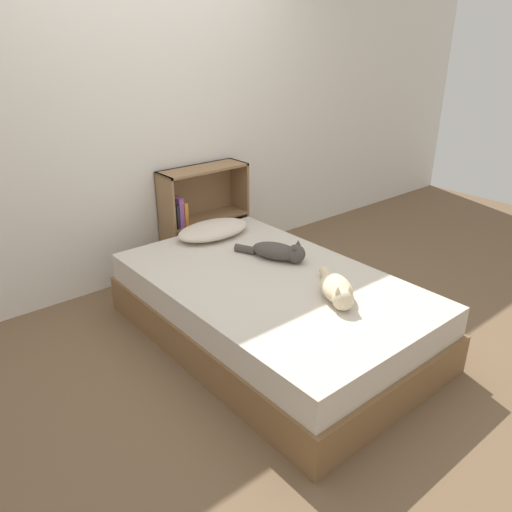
{
  "coord_description": "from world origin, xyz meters",
  "views": [
    {
      "loc": [
        -1.87,
        -2.09,
        1.84
      ],
      "look_at": [
        0.0,
        0.15,
        0.53
      ],
      "focal_mm": 35.0,
      "sensor_mm": 36.0,
      "label": 1
    }
  ],
  "objects_px": {
    "pillow": "(213,230)",
    "bookshelf": "(200,216)",
    "cat_dark": "(279,252)",
    "cat_light": "(337,289)",
    "bed": "(271,309)"
  },
  "relations": [
    {
      "from": "cat_light",
      "to": "cat_dark",
      "type": "height_order",
      "value": "cat_dark"
    },
    {
      "from": "cat_light",
      "to": "bookshelf",
      "type": "xyz_separation_m",
      "value": [
        0.18,
        1.68,
        -0.05
      ]
    },
    {
      "from": "pillow",
      "to": "cat_dark",
      "type": "xyz_separation_m",
      "value": [
        0.1,
        -0.63,
        0.01
      ]
    },
    {
      "from": "pillow",
      "to": "cat_light",
      "type": "bearing_deg",
      "value": -90.71
    },
    {
      "from": "cat_dark",
      "to": "bookshelf",
      "type": "xyz_separation_m",
      "value": [
        0.07,
        1.06,
        -0.05
      ]
    },
    {
      "from": "bed",
      "to": "cat_light",
      "type": "distance_m",
      "value": 0.53
    },
    {
      "from": "pillow",
      "to": "cat_dark",
      "type": "height_order",
      "value": "cat_dark"
    },
    {
      "from": "pillow",
      "to": "cat_dark",
      "type": "relative_size",
      "value": 1.19
    },
    {
      "from": "cat_dark",
      "to": "bookshelf",
      "type": "relative_size",
      "value": 0.57
    },
    {
      "from": "bed",
      "to": "bookshelf",
      "type": "relative_size",
      "value": 2.38
    },
    {
      "from": "cat_light",
      "to": "bookshelf",
      "type": "distance_m",
      "value": 1.69
    },
    {
      "from": "bed",
      "to": "cat_light",
      "type": "xyz_separation_m",
      "value": [
        0.12,
        -0.44,
        0.28
      ]
    },
    {
      "from": "cat_dark",
      "to": "pillow",
      "type": "bearing_deg",
      "value": 164.25
    },
    {
      "from": "pillow",
      "to": "bookshelf",
      "type": "xyz_separation_m",
      "value": [
        0.17,
        0.43,
        -0.05
      ]
    },
    {
      "from": "bed",
      "to": "cat_light",
      "type": "bearing_deg",
      "value": -75.19
    }
  ]
}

